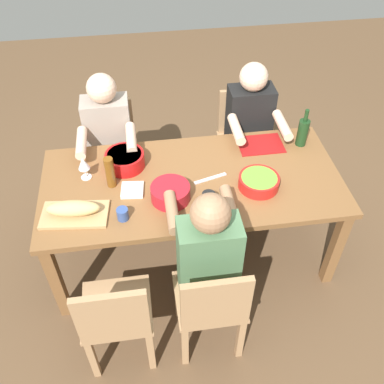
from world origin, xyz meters
name	(u,v)px	position (x,y,z in m)	size (l,w,h in m)	color
ground_plane	(192,250)	(0.00, 0.00, 0.00)	(8.00, 8.00, 0.00)	brown
dining_table	(192,189)	(0.00, 0.00, 0.66)	(1.98, 0.92, 0.74)	brown
chair_near_left	(242,134)	(-0.54, -0.78, 0.48)	(0.40, 0.40, 0.85)	#A87F56
diner_near_left	(250,126)	(-0.54, -0.60, 0.70)	(0.41, 0.53, 1.20)	#2D2D38
chair_near_right	(112,146)	(0.54, -0.78, 0.48)	(0.40, 0.40, 0.85)	#A87F56
diner_near_right	(109,138)	(0.54, -0.60, 0.70)	(0.41, 0.53, 1.20)	#2D2D38
chair_far_right	(116,317)	(0.54, 0.78, 0.48)	(0.40, 0.40, 0.85)	#A87F56
chair_far_center	(212,304)	(0.00, 0.78, 0.48)	(0.40, 0.40, 0.85)	#A87F56
diner_far_center	(207,256)	(0.00, 0.60, 0.70)	(0.41, 0.53, 1.20)	#2D2D38
serving_bowl_salad	(259,181)	(-0.42, 0.12, 0.78)	(0.26, 0.26, 0.08)	red
serving_bowl_greens	(170,192)	(0.16, 0.15, 0.80)	(0.25, 0.25, 0.10)	#B21923
serving_bowl_fruit	(125,159)	(0.43, -0.20, 0.80)	(0.26, 0.26, 0.11)	red
cutting_board	(75,215)	(0.75, 0.22, 0.75)	(0.40, 0.22, 0.02)	tan
bread_loaf	(73,208)	(0.75, 0.22, 0.81)	(0.32, 0.11, 0.09)	tan
wine_bottle	(303,132)	(-0.83, -0.27, 0.85)	(0.08, 0.08, 0.29)	#193819
beer_bottle	(110,172)	(0.52, -0.03, 0.85)	(0.06, 0.06, 0.22)	brown
wine_glass	(83,164)	(0.69, -0.13, 0.86)	(0.08, 0.08, 0.17)	silver
placemat_near_left	(260,145)	(-0.54, -0.30, 0.74)	(0.32, 0.23, 0.01)	maroon
cup_far_right	(123,214)	(0.46, 0.28, 0.78)	(0.07, 0.07, 0.08)	#334C8C
cup_far_center	(209,199)	(-0.07, 0.24, 0.79)	(0.08, 0.08, 0.10)	black
carving_knife	(210,178)	(-0.12, 0.01, 0.74)	(0.23, 0.02, 0.01)	silver
napkin_stack	(132,190)	(0.39, 0.05, 0.75)	(0.14, 0.14, 0.02)	white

